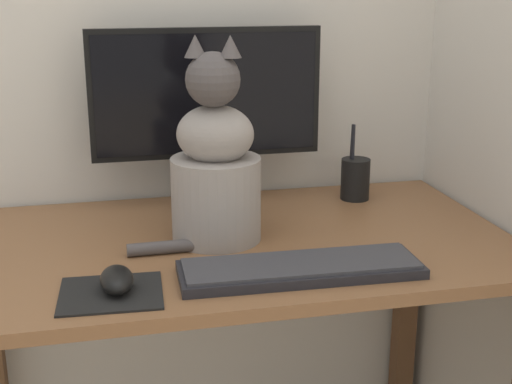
{
  "coord_description": "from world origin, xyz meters",
  "views": [
    {
      "loc": [
        -0.25,
        -1.33,
        1.26
      ],
      "look_at": [
        0.03,
        -0.1,
        0.88
      ],
      "focal_mm": 50.0,
      "sensor_mm": 36.0,
      "label": 1
    }
  ],
  "objects_px": {
    "pen_cup": "(355,178)",
    "cat": "(215,167)",
    "computer_mouse_left": "(117,280)",
    "keyboard": "(301,268)",
    "monitor": "(207,106)"
  },
  "relations": [
    {
      "from": "monitor",
      "to": "pen_cup",
      "type": "distance_m",
      "value": 0.39
    },
    {
      "from": "computer_mouse_left",
      "to": "keyboard",
      "type": "bearing_deg",
      "value": 0.72
    },
    {
      "from": "monitor",
      "to": "keyboard",
      "type": "bearing_deg",
      "value": -77.22
    },
    {
      "from": "keyboard",
      "to": "computer_mouse_left",
      "type": "height_order",
      "value": "computer_mouse_left"
    },
    {
      "from": "cat",
      "to": "pen_cup",
      "type": "distance_m",
      "value": 0.43
    },
    {
      "from": "monitor",
      "to": "pen_cup",
      "type": "relative_size",
      "value": 2.87
    },
    {
      "from": "monitor",
      "to": "computer_mouse_left",
      "type": "distance_m",
      "value": 0.53
    },
    {
      "from": "computer_mouse_left",
      "to": "cat",
      "type": "height_order",
      "value": "cat"
    },
    {
      "from": "pen_cup",
      "to": "computer_mouse_left",
      "type": "bearing_deg",
      "value": -144.44
    },
    {
      "from": "keyboard",
      "to": "cat",
      "type": "height_order",
      "value": "cat"
    },
    {
      "from": "monitor",
      "to": "computer_mouse_left",
      "type": "height_order",
      "value": "monitor"
    },
    {
      "from": "pen_cup",
      "to": "keyboard",
      "type": "bearing_deg",
      "value": -121.86
    },
    {
      "from": "keyboard",
      "to": "cat",
      "type": "distance_m",
      "value": 0.28
    },
    {
      "from": "pen_cup",
      "to": "cat",
      "type": "bearing_deg",
      "value": -151.91
    },
    {
      "from": "monitor",
      "to": "keyboard",
      "type": "relative_size",
      "value": 1.18
    }
  ]
}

